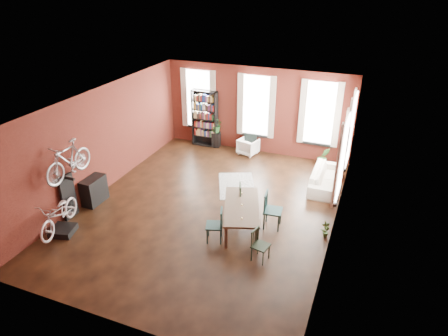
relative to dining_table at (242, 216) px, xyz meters
The scene contains 19 objects.
room 2.33m from the dining_table, 129.98° to the left, with size 9.00×9.04×3.22m.
dining_table is the anchor object (origin of this frame).
dining_chair_a 0.93m from the dining_table, 119.27° to the right, with size 0.42×0.42×0.91m, color #1C3E3D.
dining_chair_b 0.68m from the dining_table, 129.83° to the left, with size 0.44×0.44×0.95m, color black.
dining_chair_c 1.42m from the dining_table, 52.25° to the right, with size 0.38×0.38×0.82m, color black.
dining_chair_d 0.85m from the dining_table, 22.67° to the left, with size 0.47×0.47×1.02m, color #183635.
bookshelf 5.84m from the dining_table, 123.60° to the left, with size 1.00×0.32×2.20m, color black.
white_armchair 4.81m from the dining_table, 106.34° to the left, with size 0.65×0.61×0.67m, color white.
cream_sofa 3.58m from the dining_table, 60.76° to the left, with size 2.08×0.61×0.81m, color beige.
striped_rug 2.33m from the dining_table, 113.00° to the left, with size 1.12×1.79×0.01m, color black.
bike_trainer 4.72m from the dining_table, 154.96° to the right, with size 0.58×0.58×0.17m, color black.
bike_wall_rack 4.79m from the dining_table, 164.47° to the right, with size 0.16×0.60×1.30m, color black.
console_table 4.50m from the dining_table, behind, with size 0.40×0.80×0.80m, color black.
plant_stand 5.54m from the dining_table, 119.60° to the left, with size 0.29×0.29×0.59m, color black.
plant_by_sofa 4.75m from the dining_table, 72.34° to the left, with size 0.41×0.75×0.33m, color #295220.
plant_small 2.22m from the dining_table, 10.05° to the left, with size 0.24×0.45×0.16m, color #345D25.
bicycle_floor 4.77m from the dining_table, 154.74° to the right, with size 0.59×0.89×1.70m, color beige.
bicycle_hung 4.88m from the dining_table, 163.62° to the right, with size 0.47×1.00×1.66m, color #A5A8AD.
plant_on_stand 5.59m from the dining_table, 119.47° to the left, with size 0.57×0.64×0.50m, color #286327.
Camera 1 is at (4.06, -9.02, 6.23)m, focal length 32.00 mm.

